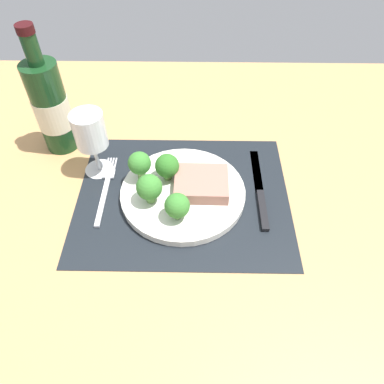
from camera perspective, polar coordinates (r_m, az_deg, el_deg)
ground_plane at (r=77.05cm, az=-1.38°, el=-1.42°), size 140.00×110.00×3.00cm
placemat at (r=75.80cm, az=-1.40°, el=-0.61°), size 43.33×35.41×0.30cm
plate at (r=75.09cm, az=-1.41°, el=-0.13°), size 25.40×25.40×1.60cm
steak at (r=73.91cm, az=1.46°, el=1.32°), size 10.86×9.26×2.69cm
broccoli_near_steak at (r=74.59cm, az=-3.88°, el=4.03°), size 4.95×4.95×6.00cm
broccoli_front_edge at (r=70.34cm, az=-6.65°, el=0.68°), size 5.07×5.07×6.40cm
broccoli_near_fork at (r=74.92cm, az=-8.16°, el=4.40°), size 4.72×4.72×6.47cm
broccoli_back_left at (r=67.51cm, az=-2.32°, el=-2.16°), size 4.77×4.77×5.76cm
fork at (r=78.70cm, az=-13.27°, el=0.52°), size 2.40×19.20×0.50cm
knife at (r=76.92cm, az=10.55°, el=-0.22°), size 1.80×23.00×0.80cm
wine_bottle at (r=86.45cm, az=-21.03°, el=12.28°), size 7.61×7.61×28.27cm
wine_glass at (r=77.42cm, az=-15.51°, el=8.70°), size 6.57×6.57×14.72cm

